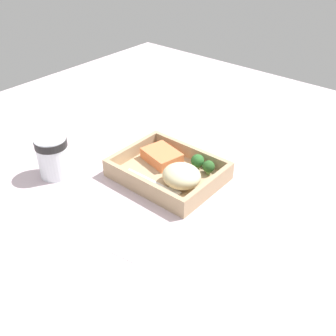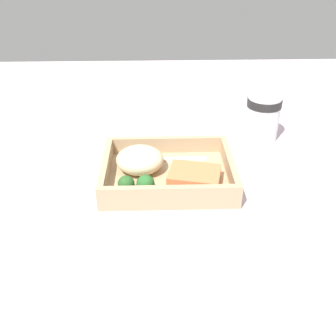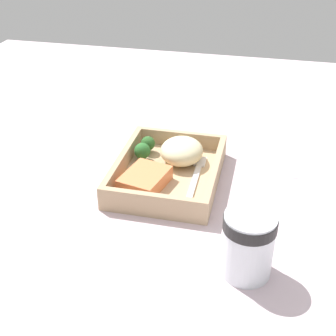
# 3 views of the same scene
# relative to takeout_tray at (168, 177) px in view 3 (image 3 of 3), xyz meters

# --- Properties ---
(ground_plane) EXTENTS (1.60, 1.60, 0.02)m
(ground_plane) POSITION_rel_takeout_tray_xyz_m (0.00, 0.00, -0.02)
(ground_plane) COLOR #C4AEB7
(takeout_tray) EXTENTS (0.25, 0.20, 0.01)m
(takeout_tray) POSITION_rel_takeout_tray_xyz_m (0.00, 0.00, 0.00)
(takeout_tray) COLOR tan
(takeout_tray) RESTS_ON ground_plane
(tray_rim) EXTENTS (0.25, 0.20, 0.03)m
(tray_rim) POSITION_rel_takeout_tray_xyz_m (0.00, 0.00, 0.02)
(tray_rim) COLOR tan
(tray_rim) RESTS_ON takeout_tray
(salmon_fillet) EXTENTS (0.11, 0.09, 0.03)m
(salmon_fillet) POSITION_rel_takeout_tray_xyz_m (-0.05, 0.03, 0.02)
(salmon_fillet) COLOR #E57C4A
(salmon_fillet) RESTS_ON takeout_tray
(mashed_potatoes) EXTENTS (0.09, 0.09, 0.05)m
(mashed_potatoes) POSITION_rel_takeout_tray_xyz_m (0.05, -0.02, 0.03)
(mashed_potatoes) COLOR beige
(mashed_potatoes) RESTS_ON takeout_tray
(broccoli_floret_1) EXTENTS (0.03, 0.03, 0.04)m
(broccoli_floret_1) POSITION_rel_takeout_tray_xyz_m (0.04, 0.06, 0.03)
(broccoli_floret_1) COLOR #85A75B
(broccoli_floret_1) RESTS_ON takeout_tray
(broccoli_floret_2) EXTENTS (0.03, 0.03, 0.04)m
(broccoli_floret_2) POSITION_rel_takeout_tray_xyz_m (0.08, 0.06, 0.03)
(broccoli_floret_2) COLOR #7BA55A
(broccoli_floret_2) RESTS_ON takeout_tray
(fork) EXTENTS (0.16, 0.02, 0.00)m
(fork) POSITION_rel_takeout_tray_xyz_m (0.01, -0.05, 0.01)
(fork) COLOR silver
(fork) RESTS_ON takeout_tray
(paper_cup) EXTENTS (0.08, 0.08, 0.10)m
(paper_cup) POSITION_rel_takeout_tray_xyz_m (-0.22, -0.17, 0.05)
(paper_cup) COLOR white
(paper_cup) RESTS_ON ground_plane
(receipt_slip) EXTENTS (0.09, 0.13, 0.00)m
(receipt_slip) POSITION_rel_takeout_tray_xyz_m (0.09, -0.20, -0.00)
(receipt_slip) COLOR white
(receipt_slip) RESTS_ON ground_plane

